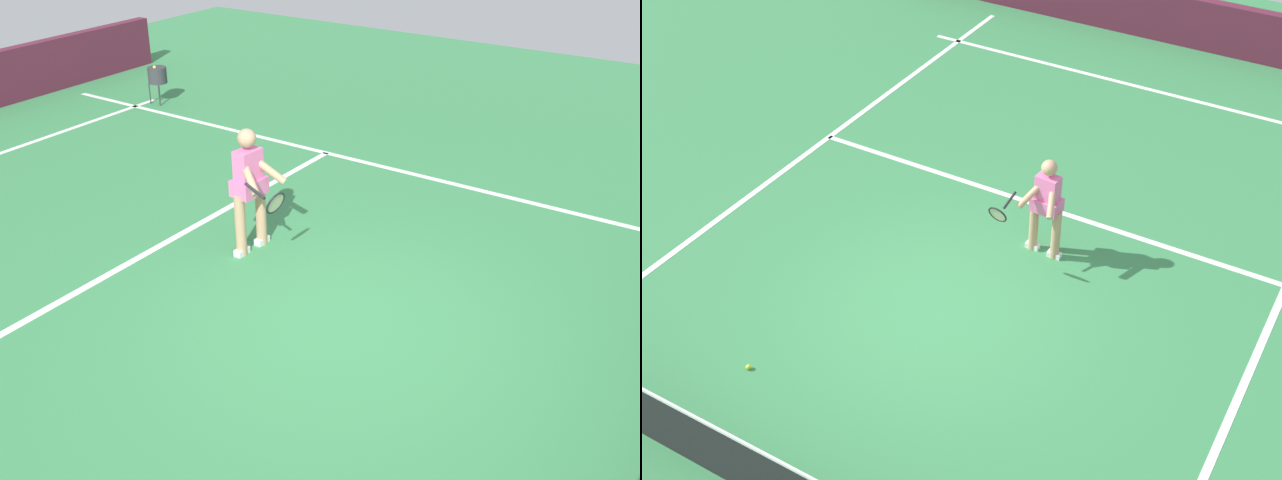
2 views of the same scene
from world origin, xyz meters
The scene contains 5 objects.
ground_plane centered at (0.00, 0.00, 0.00)m, with size 25.09×25.09×0.00m, color #38844C.
service_line_marking centered at (0.00, -2.75, 0.00)m, with size 7.77×0.10×0.01m, color white.
sideline_left_marking centered at (-3.88, 0.00, 0.00)m, with size 0.10×17.30×0.01m, color white.
tennis_player centered at (-0.68, -1.72, 0.85)m, with size 0.82×0.92×1.55m.
ball_hopper centered at (-4.31, -6.91, 0.55)m, with size 0.36×0.36×0.74m.
Camera 1 is at (5.32, 3.26, 4.31)m, focal length 40.46 mm.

